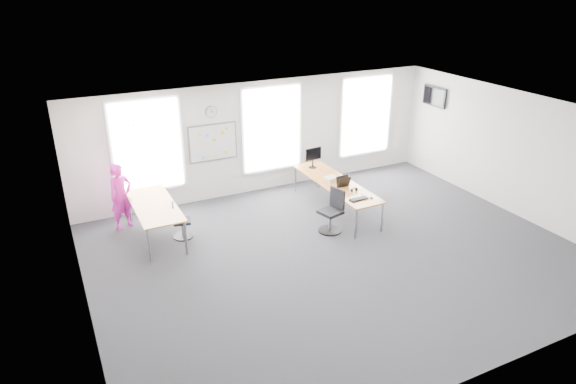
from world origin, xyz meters
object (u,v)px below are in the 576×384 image
person (121,196)px  desk_right (336,184)px  headphones (354,190)px  desk_left (154,207)px  chair_right (332,213)px  chair_left (180,223)px  monitor (313,156)px  keyboard (359,199)px

person → desk_right: bearing=-38.9°
headphones → desk_left: bearing=163.9°
chair_right → chair_left: chair_right is taller
person → monitor: (4.92, -0.25, 0.30)m
person → headphones: 5.43m
monitor → chair_right: bearing=-112.8°
desk_right → monitor: size_ratio=5.68×
desk_right → person: person is taller
desk_right → desk_left: desk_left is taller
desk_right → chair_left: size_ratio=3.73×
person → keyboard: size_ratio=3.43×
chair_right → chair_left: size_ratio=1.22×
monitor → headphones: bearing=-92.9°
desk_right → monitor: 1.20m
headphones → monitor: 1.86m
chair_left → monitor: 4.03m
desk_right → chair_right: 1.16m
chair_left → monitor: size_ratio=1.52×
headphones → monitor: size_ratio=0.29×
desk_left → chair_right: bearing=-21.6°
keyboard → monitor: 2.31m
chair_right → keyboard: chair_right is taller
desk_right → headphones: 0.71m
desk_left → chair_right: size_ratio=2.20×
desk_left → headphones: (4.45, -1.24, 0.05)m
chair_right → keyboard: 0.69m
headphones → monitor: bearing=92.5°
chair_right → chair_left: bearing=-124.3°
desk_right → keyboard: size_ratio=6.78×
desk_left → chair_right: (3.73, -1.47, -0.30)m
desk_right → person: bearing=164.3°
chair_right → person: person is taller
chair_left → person: (-1.05, 1.09, 0.42)m
desk_left → person: size_ratio=1.42×
keyboard → monitor: (0.06, 2.28, 0.32)m
chair_left → headphones: bearing=-90.6°
keyboard → monitor: size_ratio=0.84×
person → keyboard: (4.86, -2.53, -0.02)m
chair_right → keyboard: (0.57, -0.21, 0.32)m
desk_left → monitor: (4.35, 0.60, 0.34)m
desk_left → monitor: monitor is taller
desk_left → keyboard: size_ratio=4.86×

